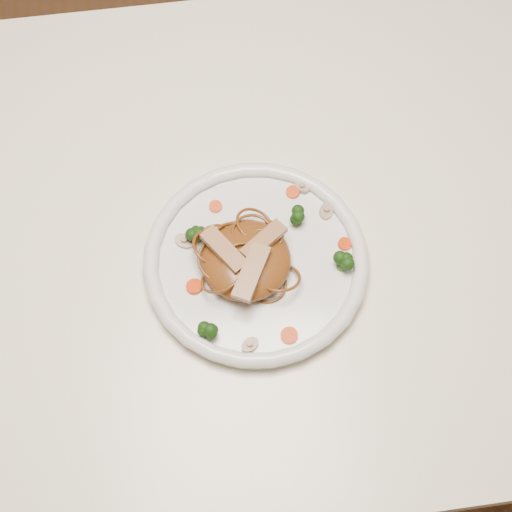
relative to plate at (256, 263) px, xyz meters
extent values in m
plane|color=brown|center=(-0.04, 0.07, -0.76)|extent=(4.00, 4.00, 0.00)
cube|color=silver|center=(-0.04, 0.07, -0.03)|extent=(1.20, 0.80, 0.04)
cylinder|color=brown|center=(0.50, 0.41, -0.40)|extent=(0.06, 0.06, 0.71)
cylinder|color=white|center=(0.00, 0.00, 0.00)|extent=(0.35, 0.35, 0.02)
ellipsoid|color=brown|center=(-0.01, 0.00, 0.02)|extent=(0.14, 0.14, 0.04)
cube|color=tan|center=(0.01, 0.01, 0.05)|extent=(0.06, 0.05, 0.01)
cube|color=tan|center=(-0.04, 0.00, 0.05)|extent=(0.06, 0.07, 0.01)
cube|color=tan|center=(-0.01, -0.03, 0.05)|extent=(0.06, 0.08, 0.01)
cylinder|color=red|center=(0.06, 0.09, 0.01)|extent=(0.02, 0.02, 0.00)
cylinder|color=red|center=(-0.08, -0.03, 0.01)|extent=(0.02, 0.02, 0.00)
cylinder|color=red|center=(0.12, 0.01, 0.01)|extent=(0.02, 0.02, 0.00)
cylinder|color=red|center=(-0.04, 0.09, 0.01)|extent=(0.02, 0.02, 0.00)
cylinder|color=red|center=(0.03, -0.11, 0.01)|extent=(0.03, 0.03, 0.00)
cylinder|color=#BEA98E|center=(-0.02, -0.11, 0.01)|extent=(0.03, 0.03, 0.01)
cylinder|color=#BEA98E|center=(0.10, 0.06, 0.01)|extent=(0.03, 0.03, 0.01)
cylinder|color=#BEA98E|center=(-0.09, 0.04, 0.01)|extent=(0.04, 0.04, 0.01)
cylinder|color=#BEA98E|center=(0.08, 0.10, 0.01)|extent=(0.03, 0.03, 0.01)
camera|label=1|loc=(-0.05, -0.40, 0.87)|focal=51.88mm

